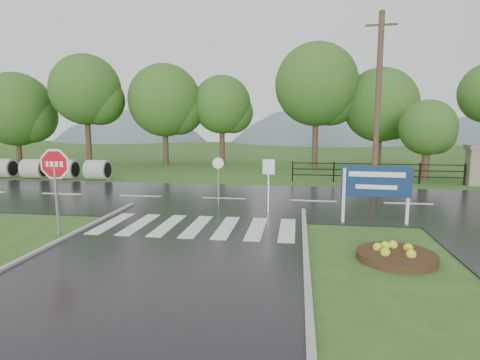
# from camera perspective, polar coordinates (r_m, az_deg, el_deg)

# --- Properties ---
(ground) EXTENTS (120.00, 120.00, 0.00)m
(ground) POSITION_cam_1_polar(r_m,az_deg,el_deg) (9.03, -14.31, -14.89)
(ground) COLOR #315B1E
(ground) RESTS_ON ground
(main_road) EXTENTS (90.00, 8.00, 0.04)m
(main_road) POSITION_cam_1_polar(r_m,az_deg,el_deg) (18.28, -2.28, -2.76)
(main_road) COLOR black
(main_road) RESTS_ON ground
(crosswalk) EXTENTS (6.50, 2.80, 0.02)m
(crosswalk) POSITION_cam_1_polar(r_m,az_deg,el_deg) (13.51, -6.17, -6.55)
(crosswalk) COLOR silver
(crosswalk) RESTS_ON ground
(pillar_west) EXTENTS (1.00, 1.00, 2.24)m
(pillar_west) POSITION_cam_1_polar(r_m,az_deg,el_deg) (25.66, 30.45, 1.96)
(pillar_west) COLOR gray
(pillar_west) RESTS_ON ground
(fence_west) EXTENTS (9.58, 0.08, 1.20)m
(fence_west) POSITION_cam_1_polar(r_m,az_deg,el_deg) (24.22, 18.80, 1.27)
(fence_west) COLOR black
(fence_west) RESTS_ON ground
(hills) EXTENTS (102.00, 48.00, 48.00)m
(hills) POSITION_cam_1_polar(r_m,az_deg,el_deg) (75.10, 8.17, -6.42)
(hills) COLOR slate
(hills) RESTS_ON ground
(treeline) EXTENTS (83.20, 5.20, 10.00)m
(treeline) POSITION_cam_1_polar(r_m,az_deg,el_deg) (31.92, 4.08, 2.00)
(treeline) COLOR #2B591B
(treeline) RESTS_ON ground
(culvert_pipes) EXTENTS (11.80, 1.20, 1.20)m
(culvert_pipes) POSITION_cam_1_polar(r_m,az_deg,el_deg) (28.62, -28.93, 1.45)
(culvert_pipes) COLOR #9E9B93
(culvert_pipes) RESTS_ON ground
(stop_sign) EXTENTS (1.28, 0.07, 2.88)m
(stop_sign) POSITION_cam_1_polar(r_m,az_deg,el_deg) (13.42, -24.82, 1.01)
(stop_sign) COLOR #939399
(stop_sign) RESTS_ON ground
(estate_billboard) EXTENTS (2.32, 0.22, 2.03)m
(estate_billboard) POSITION_cam_1_polar(r_m,az_deg,el_deg) (14.42, 18.80, -0.58)
(estate_billboard) COLOR silver
(estate_billboard) RESTS_ON ground
(flower_bed) EXTENTS (1.98, 1.98, 0.40)m
(flower_bed) POSITION_cam_1_polar(r_m,az_deg,el_deg) (11.16, 21.38, -9.85)
(flower_bed) COLOR #332111
(flower_bed) RESTS_ON ground
(reg_sign_small) EXTENTS (0.46, 0.08, 2.09)m
(reg_sign_small) POSITION_cam_1_polar(r_m,az_deg,el_deg) (15.31, 4.09, 0.69)
(reg_sign_small) COLOR #939399
(reg_sign_small) RESTS_ON ground
(reg_sign_round) EXTENTS (0.47, 0.09, 2.02)m
(reg_sign_round) POSITION_cam_1_polar(r_m,az_deg,el_deg) (16.90, -3.11, 0.78)
(reg_sign_round) COLOR #939399
(reg_sign_round) RESTS_ON ground
(utility_pole_east) EXTENTS (1.66, 0.31, 9.34)m
(utility_pole_east) POSITION_cam_1_polar(r_m,az_deg,el_deg) (23.56, 19.03, 10.88)
(utility_pole_east) COLOR #473523
(utility_pole_east) RESTS_ON ground
(entrance_tree_left) EXTENTS (3.27, 3.27, 4.79)m
(entrance_tree_left) POSITION_cam_1_polar(r_m,az_deg,el_deg) (26.25, 25.15, 6.73)
(entrance_tree_left) COLOR #3D2B1C
(entrance_tree_left) RESTS_ON ground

